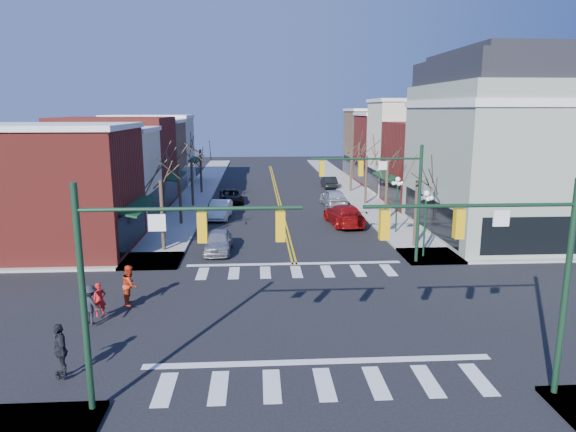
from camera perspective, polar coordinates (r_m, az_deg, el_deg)
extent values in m
plane|color=black|center=(24.03, 2.11, -10.79)|extent=(160.00, 160.00, 0.00)
cube|color=#9E9B93|center=(43.56, -12.04, -0.61)|extent=(3.50, 70.00, 0.15)
cube|color=#9E9B93|center=(44.44, 10.87, -0.31)|extent=(3.50, 70.00, 0.15)
cube|color=maroon|center=(36.72, -24.69, 2.52)|extent=(10.00, 8.50, 8.00)
cube|color=beige|center=(43.99, -21.09, 3.84)|extent=(10.00, 7.00, 7.50)
cube|color=maroon|center=(51.57, -18.50, 5.64)|extent=(10.00, 9.00, 8.50)
cube|color=#8D6D4E|center=(59.58, -16.47, 6.17)|extent=(10.00, 7.50, 7.80)
cube|color=beige|center=(67.11, -15.02, 7.00)|extent=(10.00, 8.00, 8.20)
cube|color=maroon|center=(51.28, 16.81, 5.43)|extent=(10.00, 8.50, 8.00)
cube|color=beige|center=(58.49, 14.26, 7.28)|extent=(10.00, 7.00, 10.00)
cube|color=maroon|center=(65.71, 12.25, 7.17)|extent=(10.00, 8.00, 8.50)
cube|color=#8D6D4E|center=(73.41, 10.57, 7.89)|extent=(10.00, 8.00, 9.00)
cube|color=gray|center=(41.26, 23.61, 5.62)|extent=(12.00, 14.00, 11.00)
cube|color=white|center=(41.10, 24.09, 11.31)|extent=(12.25, 14.25, 0.50)
cube|color=black|center=(41.18, 24.37, 14.50)|extent=(11.40, 13.40, 1.80)
cube|color=black|center=(41.27, 24.50, 16.01)|extent=(9.80, 11.80, 0.60)
cylinder|color=#14331E|center=(16.55, -21.78, -8.95)|extent=(0.20, 0.20, 7.20)
cylinder|color=#14331E|center=(15.08, -10.79, 0.79)|extent=(6.50, 0.12, 0.12)
cube|color=gold|center=(15.15, -9.49, -1.24)|extent=(0.28, 0.28, 0.90)
cube|color=gold|center=(15.08, -0.86, -1.13)|extent=(0.28, 0.28, 0.90)
cylinder|color=#14331E|center=(18.43, 28.45, -7.45)|extent=(0.20, 0.20, 7.20)
cylinder|color=#14331E|center=(16.25, 19.64, 1.10)|extent=(6.50, 0.12, 0.12)
cube|color=gold|center=(16.23, 18.45, -0.82)|extent=(0.28, 0.28, 0.90)
cube|color=gold|center=(15.53, 10.64, -0.96)|extent=(0.28, 0.28, 0.90)
cylinder|color=#14331E|center=(31.52, 14.33, 1.13)|extent=(0.20, 0.20, 7.20)
cylinder|color=#14331E|center=(30.30, 8.70, 6.30)|extent=(6.50, 0.12, 0.12)
cube|color=gold|center=(30.29, 8.07, 5.27)|extent=(0.28, 0.28, 0.90)
cube|color=gold|center=(29.91, 3.78, 5.28)|extent=(0.28, 0.28, 0.90)
cylinder|color=#14331E|center=(33.11, 14.94, -1.23)|extent=(0.12, 0.12, 4.00)
sphere|color=white|center=(32.71, 15.14, 2.45)|extent=(0.36, 0.36, 0.36)
cylinder|color=#14331E|center=(39.19, 11.98, 0.90)|extent=(0.12, 0.12, 4.00)
sphere|color=white|center=(38.85, 12.12, 4.01)|extent=(0.36, 0.36, 0.36)
cylinder|color=#382B21|center=(34.34, -13.79, -0.06)|extent=(0.24, 0.24, 4.76)
cylinder|color=#382B21|center=(42.08, -11.91, 2.36)|extent=(0.24, 0.24, 5.04)
cylinder|color=#382B21|center=(49.96, -10.60, 3.58)|extent=(0.24, 0.24, 4.55)
cylinder|color=#382B21|center=(57.82, -9.65, 4.88)|extent=(0.24, 0.24, 4.90)
cylinder|color=#382B21|center=(35.43, 14.01, 0.17)|extent=(0.24, 0.24, 4.62)
cylinder|color=#382B21|center=(42.95, 10.87, 2.68)|extent=(0.24, 0.24, 5.18)
cylinder|color=#382B21|center=(50.68, 8.65, 3.92)|extent=(0.24, 0.24, 4.83)
cylinder|color=#382B21|center=(58.45, 7.02, 5.07)|extent=(0.24, 0.24, 4.97)
imported|color=#A9A8AD|center=(33.96, -7.76, -2.81)|extent=(1.82, 4.32, 1.46)
imported|color=white|center=(44.47, -7.56, 0.71)|extent=(2.03, 4.78, 1.53)
imported|color=black|center=(51.81, -6.31, 2.19)|extent=(2.76, 4.99, 1.32)
imported|color=maroon|center=(41.72, 6.26, 0.13)|extent=(2.96, 6.07, 1.70)
imported|color=silver|center=(49.87, 5.05, 2.07)|extent=(2.33, 5.13, 1.71)
imported|color=black|center=(61.55, 4.59, 3.77)|extent=(1.59, 4.23, 1.38)
imported|color=red|center=(24.60, -20.20, -8.72)|extent=(0.65, 0.55, 1.52)
imported|color=red|center=(25.50, -17.13, -7.32)|extent=(0.77, 0.96, 1.91)
imported|color=black|center=(19.82, -23.98, -13.45)|extent=(0.97, 1.21, 1.92)
imported|color=black|center=(23.86, -21.10, -9.18)|extent=(1.28, 1.11, 1.72)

